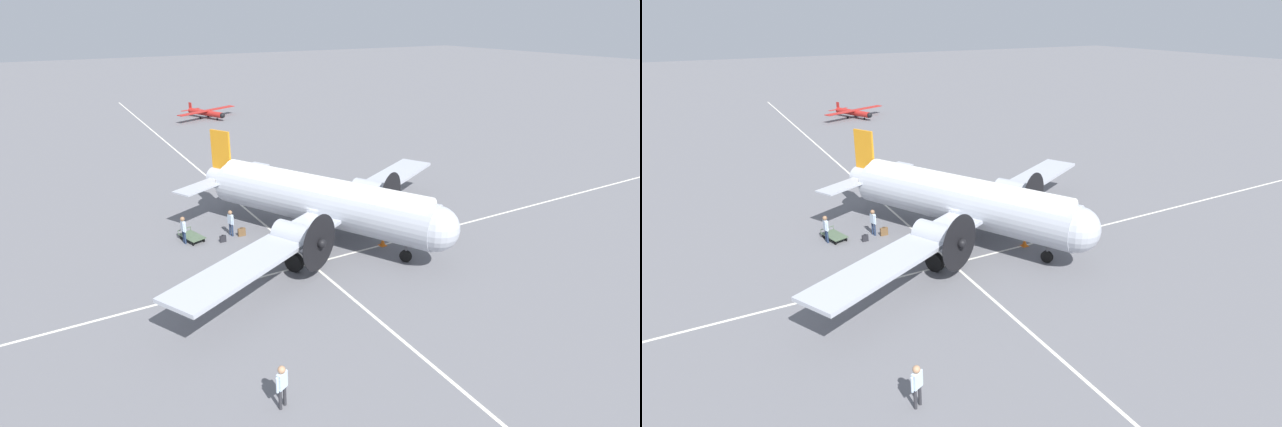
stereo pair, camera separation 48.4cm
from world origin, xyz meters
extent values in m
plane|color=slate|center=(0.00, 0.00, 0.00)|extent=(300.00, 300.00, 0.00)
cube|color=silver|center=(0.00, 2.63, 0.00)|extent=(120.00, 0.16, 0.01)
cube|color=silver|center=(2.07, 0.00, 0.00)|extent=(0.16, 120.00, 0.01)
cylinder|color=#ADB2BC|center=(0.00, 0.00, 2.40)|extent=(9.07, 14.08, 2.60)
cylinder|color=white|center=(0.00, 0.00, 3.12)|extent=(8.05, 13.09, 1.82)
sphere|color=#ADB2BC|center=(-3.38, 6.44, 2.40)|extent=(2.47, 2.47, 2.47)
cylinder|color=#ADB2BC|center=(3.38, -6.44, 2.53)|extent=(2.59, 3.18, 1.43)
cube|color=orange|center=(3.63, -6.91, 4.35)|extent=(0.87, 1.48, 2.99)
cube|color=#ADB2BC|center=(3.55, -6.75, 2.66)|extent=(7.75, 4.98, 0.10)
cube|color=#ADB2BC|center=(-0.50, 0.94, 2.08)|extent=(23.22, 13.69, 0.20)
cylinder|color=#ADB2BC|center=(-4.38, -0.82, 2.10)|extent=(2.42, 2.86, 1.43)
cylinder|color=black|center=(-5.01, 0.39, 2.10)|extent=(2.68, 1.43, 3.00)
sphere|color=black|center=(-5.07, 0.50, 2.10)|extent=(0.50, 0.50, 0.50)
cylinder|color=#ADB2BC|center=(3.15, 3.14, 2.10)|extent=(2.42, 2.86, 1.43)
cylinder|color=black|center=(2.52, 4.35, 2.10)|extent=(2.68, 1.43, 3.00)
sphere|color=black|center=(2.46, 4.46, 2.10)|extent=(0.50, 0.50, 0.50)
cylinder|color=#4C4C51|center=(-4.26, -1.04, 1.04)|extent=(0.18, 0.18, 0.97)
cylinder|color=black|center=(-4.26, -1.04, 0.55)|extent=(0.78, 1.11, 1.10)
cylinder|color=#4C4C51|center=(3.27, 2.92, 1.04)|extent=(0.18, 0.18, 0.97)
cylinder|color=black|center=(3.27, 2.92, 0.55)|extent=(0.78, 1.11, 1.10)
cylinder|color=#4C4C51|center=(-2.64, 5.02, 0.79)|extent=(0.14, 0.14, 0.88)
cylinder|color=black|center=(-2.64, 5.02, 0.35)|extent=(0.49, 0.70, 0.70)
cylinder|color=#2D2D33|center=(8.29, 11.71, 0.42)|extent=(0.12, 0.12, 0.84)
cylinder|color=#2D2D33|center=(8.07, 11.60, 0.42)|extent=(0.12, 0.12, 0.84)
cube|color=silver|center=(8.18, 11.66, 1.16)|extent=(0.45, 0.35, 0.63)
sphere|color=tan|center=(8.18, 11.66, 1.62)|extent=(0.28, 0.28, 0.28)
cylinder|color=silver|center=(8.41, 11.76, 1.13)|extent=(0.10, 0.10, 0.60)
cylinder|color=silver|center=(7.95, 11.55, 1.13)|extent=(0.10, 0.10, 0.60)
cube|color=navy|center=(8.22, 11.56, 1.24)|extent=(0.05, 0.03, 0.40)
cylinder|color=navy|center=(7.43, -3.65, 0.41)|extent=(0.12, 0.12, 0.83)
cylinder|color=navy|center=(7.41, -3.40, 0.41)|extent=(0.12, 0.12, 0.83)
cube|color=silver|center=(7.42, -3.53, 1.14)|extent=(0.23, 0.41, 0.62)
sphere|color=#8C6647|center=(7.42, -3.53, 1.59)|extent=(0.28, 0.28, 0.28)
cylinder|color=silver|center=(7.45, -3.77, 1.11)|extent=(0.10, 0.10, 0.59)
cylinder|color=silver|center=(7.40, -3.28, 1.11)|extent=(0.10, 0.10, 0.59)
cylinder|color=navy|center=(4.60, -3.30, 0.41)|extent=(0.12, 0.12, 0.81)
cylinder|color=navy|center=(4.53, -3.07, 0.41)|extent=(0.12, 0.12, 0.81)
cube|color=silver|center=(4.57, -3.19, 1.12)|extent=(0.29, 0.43, 0.61)
sphere|color=#8C6647|center=(4.57, -3.19, 1.56)|extent=(0.27, 0.27, 0.27)
cylinder|color=silver|center=(4.63, -3.42, 1.09)|extent=(0.09, 0.09, 0.58)
cylinder|color=silver|center=(4.50, -2.95, 1.09)|extent=(0.09, 0.09, 0.58)
cube|color=brown|center=(4.03, -2.82, 0.26)|extent=(0.48, 0.16, 0.52)
cube|color=#4A3520|center=(4.03, -2.82, 0.55)|extent=(0.17, 0.11, 0.02)
cube|color=#232328|center=(5.35, -2.54, 0.21)|extent=(0.38, 0.14, 0.42)
cube|color=black|center=(5.35, -2.54, 0.45)|extent=(0.14, 0.10, 0.02)
cube|color=#4C6047|center=(6.92, -3.67, 0.30)|extent=(1.38, 1.91, 0.04)
cube|color=#4C6047|center=(7.15, -4.47, 0.54)|extent=(0.91, 0.30, 0.04)
cylinder|color=#4C6047|center=(6.73, -4.59, 0.43)|extent=(0.04, 0.04, 0.22)
cylinder|color=#4C6047|center=(7.57, -4.34, 0.43)|extent=(0.04, 0.04, 0.22)
cylinder|color=black|center=(6.38, -3.15, 0.14)|extent=(0.14, 0.29, 0.28)
cylinder|color=black|center=(7.10, -2.94, 0.14)|extent=(0.14, 0.29, 0.28)
cylinder|color=black|center=(6.75, -4.40, 0.14)|extent=(0.14, 0.29, 0.28)
cylinder|color=black|center=(7.46, -4.19, 0.14)|extent=(0.14, 0.29, 0.28)
cylinder|color=#B2231E|center=(-5.83, -40.82, 0.72)|extent=(3.17, 5.89, 0.75)
sphere|color=black|center=(-7.13, -37.91, 0.72)|extent=(0.67, 0.67, 0.67)
cube|color=#B2231E|center=(-5.97, -40.51, 1.06)|extent=(8.76, 4.60, 0.08)
cube|color=#B2231E|center=(-4.62, -43.55, 1.32)|extent=(0.28, 0.52, 0.97)
cube|color=#B2231E|center=(-4.62, -43.55, 0.84)|extent=(2.92, 1.65, 0.04)
cylinder|color=black|center=(-6.72, -38.84, 0.14)|extent=(0.19, 0.29, 0.28)
cylinder|color=#4C4C51|center=(-6.72, -38.84, 0.24)|extent=(0.06, 0.06, 0.21)
cylinder|color=black|center=(-6.31, -41.41, 0.14)|extent=(0.19, 0.29, 0.28)
cylinder|color=#4C4C51|center=(-6.31, -41.41, 0.24)|extent=(0.06, 0.06, 0.21)
cylinder|color=black|center=(-5.07, -40.86, 0.14)|extent=(0.19, 0.29, 0.28)
cylinder|color=#4C4C51|center=(-5.07, -40.86, 0.24)|extent=(0.06, 0.06, 0.21)
cube|color=orange|center=(-2.79, 2.69, 0.01)|extent=(0.40, 0.40, 0.03)
cone|color=orange|center=(-2.79, 2.69, 0.27)|extent=(0.34, 0.34, 0.53)
camera|label=1|loc=(13.90, 24.31, 12.91)|focal=28.00mm
camera|label=2|loc=(13.47, 24.54, 12.91)|focal=28.00mm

